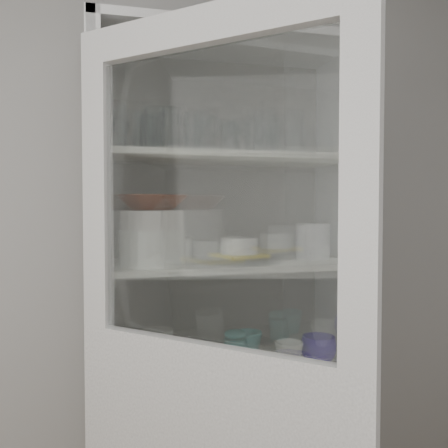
{
  "coord_description": "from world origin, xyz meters",
  "views": [
    {
      "loc": [
        -0.28,
        -0.57,
        1.48
      ],
      "look_at": [
        0.2,
        1.27,
        1.4
      ],
      "focal_mm": 40.0,
      "sensor_mm": 36.0,
      "label": 1
    }
  ],
  "objects": [
    {
      "name": "wall_back",
      "position": [
        0.0,
        1.5,
        1.3
      ],
      "size": [
        3.6,
        0.02,
        2.6
      ],
      "primitive_type": "cube",
      "color": "#A6A6A6",
      "rests_on": "ground"
    },
    {
      "name": "pantry_cabinet",
      "position": [
        0.2,
        1.34,
        0.94
      ],
      "size": [
        1.0,
        0.45,
        2.1
      ],
      "color": "#BABABA",
      "rests_on": "floor"
    },
    {
      "name": "cupboard_door",
      "position": [
        0.02,
        0.73,
        0.87
      ],
      "size": [
        0.66,
        0.67,
        2.0
      ],
      "rotation": [
        0.0,
        0.0,
        -0.79
      ],
      "color": "#BABABA",
      "rests_on": "floor"
    },
    {
      "name": "tumbler_0",
      "position": [
        -0.21,
        1.12,
        1.74
      ],
      "size": [
        0.08,
        0.08,
        0.15
      ],
      "primitive_type": "cylinder",
      "rotation": [
        0.0,
        0.0,
        -0.08
      ],
      "color": "silver",
      "rests_on": "shelf_glass"
    },
    {
      "name": "tumbler_1",
      "position": [
        -0.08,
        1.14,
        1.73
      ],
      "size": [
        0.09,
        0.09,
        0.14
      ],
      "primitive_type": "cylinder",
      "rotation": [
        0.0,
        0.0,
        -0.24
      ],
      "color": "silver",
      "rests_on": "shelf_glass"
    },
    {
      "name": "tumbler_2",
      "position": [
        -0.02,
        1.14,
        1.73
      ],
      "size": [
        0.09,
        0.09,
        0.14
      ],
      "primitive_type": "cylinder",
      "rotation": [
        0.0,
        0.0,
        0.24
      ],
      "color": "silver",
      "rests_on": "shelf_glass"
    },
    {
      "name": "tumbler_3",
      "position": [
        0.05,
        1.13,
        1.73
      ],
      "size": [
        0.08,
        0.08,
        0.13
      ],
      "primitive_type": "cylinder",
      "rotation": [
        0.0,
        0.0,
        -0.24
      ],
      "color": "silver",
      "rests_on": "shelf_glass"
    },
    {
      "name": "tumbler_4",
      "position": [
        0.37,
        1.16,
        1.73
      ],
      "size": [
        0.08,
        0.08,
        0.13
      ],
      "primitive_type": "cylinder",
      "rotation": [
        0.0,
        0.0,
        -0.33
      ],
      "color": "silver",
      "rests_on": "shelf_glass"
    },
    {
      "name": "tumbler_5",
      "position": [
        0.32,
        1.14,
        1.74
      ],
      "size": [
        0.1,
        0.1,
        0.15
      ],
      "primitive_type": "cylinder",
      "rotation": [
        0.0,
        0.0,
        -0.41
      ],
      "color": "silver",
      "rests_on": "shelf_glass"
    },
    {
      "name": "tumbler_6",
      "position": [
        0.43,
        1.14,
        1.74
      ],
      "size": [
        0.1,
        0.1,
        0.15
      ],
      "primitive_type": "cylinder",
      "rotation": [
        0.0,
        0.0,
        0.28
      ],
      "color": "silver",
      "rests_on": "shelf_glass"
    },
    {
      "name": "tumbler_7",
      "position": [
        -0.1,
        1.27,
        1.73
      ],
      "size": [
        0.07,
        0.07,
        0.14
      ],
      "primitive_type": "cylinder",
      "rotation": [
        0.0,
        0.0,
        -0.03
      ],
      "color": "silver",
      "rests_on": "shelf_glass"
    },
    {
      "name": "tumbler_8",
      "position": [
        -0.1,
        1.29,
        1.74
      ],
      "size": [
        0.08,
        0.08,
        0.15
      ],
      "primitive_type": "cylinder",
      "rotation": [
        0.0,
        0.0,
        -0.1
      ],
      "color": "silver",
      "rests_on": "shelf_glass"
    },
    {
      "name": "tumbler_9",
      "position": [
        -0.09,
        1.25,
        1.73
      ],
      "size": [
        0.07,
        0.07,
        0.13
      ],
      "primitive_type": "cylinder",
      "rotation": [
        0.0,
        0.0,
        -0.1
      ],
      "color": "silver",
      "rests_on": "shelf_glass"
    },
    {
      "name": "tumbler_10",
      "position": [
        0.23,
        1.28,
        1.73
      ],
      "size": [
        0.07,
        0.07,
        0.13
      ],
      "primitive_type": "cylinder",
      "rotation": [
        0.0,
        0.0,
        -0.15
      ],
      "color": "silver",
      "rests_on": "shelf_glass"
    },
    {
      "name": "tumbler_11",
      "position": [
        0.32,
        1.27,
        1.74
      ],
      "size": [
        0.08,
        0.08,
        0.15
      ],
      "primitive_type": "cylinder",
      "rotation": [
        0.0,
        0.0,
        0.03
      ],
      "color": "silver",
      "rests_on": "shelf_glass"
    },
    {
      "name": "goblet_0",
      "position": [
        -0.18,
        1.4,
        1.74
      ],
      "size": [
        0.07,
        0.07,
        0.17
      ],
      "primitive_type": null,
      "color": "silver",
      "rests_on": "shelf_glass"
    },
    {
      "name": "goblet_1",
      "position": [
        0.18,
        1.36,
        1.75
      ],
      "size": [
        0.08,
        0.08,
        0.18
      ],
      "primitive_type": null,
      "color": "silver",
      "rests_on": "shelf_glass"
    },
    {
      "name": "goblet_2",
      "position": [
        0.28,
        1.38,
        1.75
      ],
      "size": [
        0.08,
        0.08,
        0.18
      ],
      "primitive_type": null,
      "color": "silver",
      "rests_on": "shelf_glass"
    },
    {
      "name": "goblet_3",
      "position": [
        0.43,
        1.34,
        1.75
      ],
      "size": [
        0.08,
        0.08,
        0.18
      ],
      "primitive_type": null,
      "color": "silver",
      "rests_on": "shelf_glass"
    },
    {
      "name": "plate_stack_front",
      "position": [
        -0.08,
        1.19,
        1.32
      ],
      "size": [
        0.23,
        0.23,
        0.13
      ],
      "primitive_type": "cylinder",
      "color": "white",
      "rests_on": "shelf_plates"
    },
    {
      "name": "plate_stack_back",
      "position": [
        -0.01,
        1.4,
        1.3
      ],
      "size": [
        0.22,
        0.22,
        0.08
      ],
      "primitive_type": "cylinder",
      "color": "white",
      "rests_on": "shelf_plates"
    },
    {
      "name": "cream_bowl",
      "position": [
        -0.08,
        1.19,
        1.42
      ],
      "size": [
        0.25,
        0.25,
        0.07
      ],
      "primitive_type": "cylinder",
      "rotation": [
        0.0,
        0.0,
        0.11
      ],
      "color": "silver",
      "rests_on": "plate_stack_front"
    },
    {
      "name": "terracotta_bowl",
      "position": [
        -0.08,
        1.19,
        1.48
      ],
      "size": [
        0.28,
        0.28,
        0.06
      ],
      "primitive_type": "imported",
      "rotation": [
        0.0,
        0.0,
        0.27
      ],
      "color": "#5E2B19",
      "rests_on": "cream_bowl"
    },
    {
      "name": "glass_platter",
      "position": [
        0.25,
        1.23,
        1.27
      ],
      "size": [
        0.41,
        0.41,
        0.02
      ],
      "primitive_type": "cylinder",
      "rotation": [
        0.0,
        0.0,
        0.37
      ],
      "color": "silver",
      "rests_on": "shelf_plates"
    },
    {
      "name": "yellow_trivet",
      "position": [
        0.25,
        1.23,
        1.28
      ],
      "size": [
        0.21,
        0.21,
        0.01
      ],
      "primitive_type": "cube",
      "rotation": [
        0.0,
        0.0,
        0.35
      ],
      "color": "yellow",
      "rests_on": "glass_platter"
    },
    {
      "name": "white_ramekin",
      "position": [
        0.25,
        1.23,
        1.32
      ],
      "size": [
        0.19,
        0.19,
        0.06
      ],
      "primitive_type": "cylinder",
      "rotation": [
        0.0,
        0.0,
        -0.42
      ],
      "color": "white",
      "rests_on": "yellow_trivet"
    },
    {
      "name": "grey_bowl_stack",
      "position": [
        0.56,
        1.26,
        1.33
      ],
      "size": [
        0.13,
        0.13,
        0.14
      ],
      "primitive_type": "cylinder",
      "color": "silver",
      "rests_on": "shelf_plates"
    },
    {
      "name": "mug_blue",
      "position": [
        0.56,
        1.19,
        0.91
      ],
      "size": [
        0.16,
        0.16,
        0.11
      ],
      "primitive_type": "imported",
      "rotation": [
        0.0,
        0.0,
        0.2
      ],
      "color": "#1D1496",
      "rests_on": "shelf_mugs"
    },
    {
      "name": "mug_teal",
      "position": [
        0.32,
        1.34,
        0.91
      ],
      "size": [
        0.15,
        0.15,
        0.1
      ],
      "primitive_type": "imported",
      "rotation": [
        0.0,
        0.0,
        0.42
      ],
      "color": "teal",
      "rests_on": "shelf_mugs"
    },
    {
      "name": "mug_white",
      "position": [
        0.42,
        1.16,
        0.91
      ],
      "size": [
        0.13,
        0.13,
        0.1
      ],
      "primitive_type": "imported",
      "rotation": [
        0.0,
        0.0,
        0.27
      ],
      "color": "white",
      "rests_on": "shelf_mugs"
    },
    {
      "name": "teal_jar",
      "position": [
        0.25,
        1.3,
        0.91
      ],
      "size": [
        0.09,
        0.09,
        0.11
      ],
      "color": "teal",
      "rests_on": "shelf_mugs"
    },
    {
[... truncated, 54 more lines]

